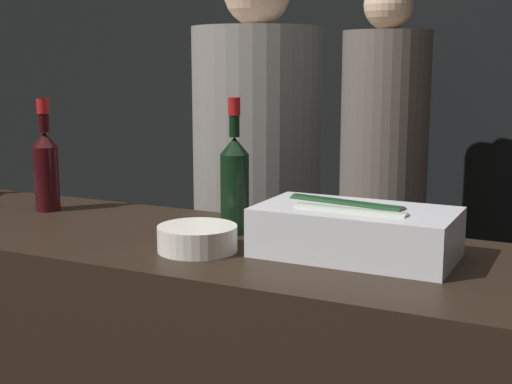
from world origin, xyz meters
The scene contains 7 objects.
wall_back_chalkboard centered at (0.00, 2.50, 1.40)m, with size 6.40×0.06×2.80m.
ice_bin_with_bottles centered at (0.24, 0.31, 1.10)m, with size 0.42×0.23×0.11m.
bowl_white centered at (-0.09, 0.19, 1.08)m, with size 0.18×0.18×0.06m.
red_wine_bottle_burgundy centered at (-0.09, 0.38, 1.18)m, with size 0.07×0.07×0.33m.
red_wine_bottle_tall centered at (-0.69, 0.38, 1.18)m, with size 0.07×0.07×0.32m.
person_in_hoodie centered at (-0.15, 1.90, 1.01)m, with size 0.38×0.38×1.80m.
person_blond_tee centered at (-0.30, 0.94, 0.99)m, with size 0.42×0.42×1.78m.
Camera 1 is at (0.71, -1.13, 1.46)m, focal length 50.00 mm.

